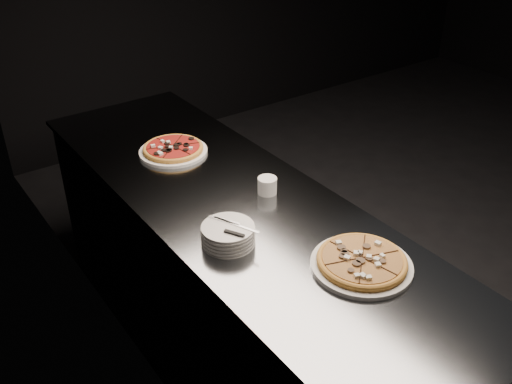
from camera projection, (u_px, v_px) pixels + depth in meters
floor at (496, 217)px, 3.88m from camera, size 5.00×5.00×0.00m
wall_left at (138, 110)px, 1.90m from camera, size 0.02×5.00×2.80m
counter at (235, 285)px, 2.57m from camera, size 0.74×2.44×0.92m
pizza_mushroom at (362, 262)px, 1.94m from camera, size 0.39×0.39×0.04m
pizza_tomato at (173, 149)px, 2.67m from camera, size 0.36×0.36×0.04m
plate_stack at (228, 235)px, 2.05m from camera, size 0.19×0.19×0.07m
cutlery at (232, 227)px, 2.02m from camera, size 0.08×0.20×0.01m
ramekin at (267, 185)px, 2.35m from camera, size 0.08×0.08×0.07m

